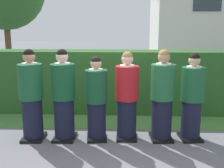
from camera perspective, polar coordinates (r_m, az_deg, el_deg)
ground_plane at (r=5.46m, az=0.00°, el=-10.84°), size 60.00×60.00×0.00m
student_front_row_0 at (r=5.39m, az=-15.90°, el=-2.59°), size 0.44×0.50×1.69m
student_front_row_1 at (r=5.26m, az=-9.73°, el=-2.65°), size 0.44×0.49×1.69m
student_front_row_2 at (r=5.20m, az=-3.16°, el=-3.38°), size 0.41×0.52×1.56m
student_in_red_blazer at (r=5.24m, az=3.02°, el=-2.84°), size 0.43×0.51×1.64m
student_front_row_4 at (r=5.25m, az=10.10°, el=-2.72°), size 0.44×0.54×1.68m
student_front_row_5 at (r=5.40m, az=15.80°, el=-2.95°), size 0.42×0.50×1.62m
hedge at (r=6.87m, az=0.63°, el=0.49°), size 8.95×0.70×1.49m
lawn_strip at (r=6.30m, az=0.36°, el=-7.61°), size 8.95×0.90×0.01m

